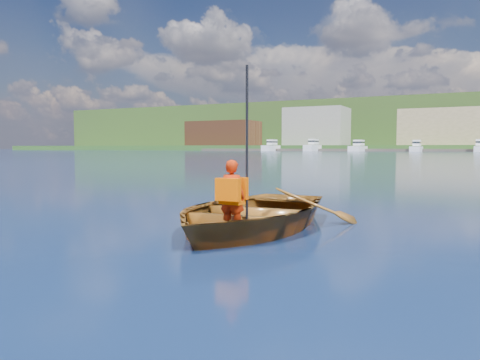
% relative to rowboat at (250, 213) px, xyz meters
% --- Properties ---
extents(ground, '(600.00, 600.00, 0.00)m').
position_rel_rowboat_xyz_m(ground, '(0.13, -0.18, -0.26)').
color(ground, '#0E233B').
rests_on(ground, ground).
extents(rowboat, '(2.86, 3.97, 0.81)m').
position_rel_rowboat_xyz_m(rowboat, '(0.00, 0.00, 0.00)').
color(rowboat, brown).
rests_on(rowboat, ground).
extents(child_paddler, '(0.37, 0.34, 2.25)m').
position_rel_rowboat_xyz_m(child_paddler, '(0.17, -0.90, 0.37)').
color(child_paddler, '#A01F05').
rests_on(child_paddler, ground).
extents(shoreline, '(400.00, 140.00, 22.00)m').
position_rel_rowboat_xyz_m(shoreline, '(0.13, 236.43, 10.06)').
color(shoreline, '#304C1E').
rests_on(shoreline, ground).
extents(dock, '(160.02, 11.22, 0.80)m').
position_rel_rowboat_xyz_m(dock, '(-7.06, 147.82, 0.14)').
color(dock, '#4F463C').
rests_on(dock, ground).
extents(waterfront_buildings, '(202.00, 16.00, 14.00)m').
position_rel_rowboat_xyz_m(waterfront_buildings, '(-7.61, 164.82, 7.49)').
color(waterfront_buildings, maroon).
rests_on(waterfront_buildings, ground).
extents(hillside_trees, '(249.29, 86.39, 25.24)m').
position_rel_rowboat_xyz_m(hillside_trees, '(0.70, 244.84, 19.09)').
color(hillside_trees, '#382314').
rests_on(hillside_trees, ground).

